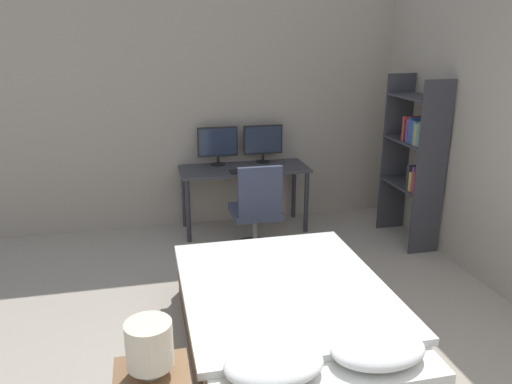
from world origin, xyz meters
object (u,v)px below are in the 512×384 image
object	(u,v)px
bed	(288,322)
bedside_lamp	(149,344)
office_chair	(256,217)
bookshelf	(417,152)
monitor_left	(218,144)
computer_mouse	(272,169)
keyboard	(247,171)
desk	(244,176)
monitor_right	(263,141)

from	to	relation	value
bed	bedside_lamp	distance (m)	1.28
office_chair	bookshelf	distance (m)	1.78
monitor_left	computer_mouse	distance (m)	0.69
office_chair	keyboard	bearing A→B (deg)	88.52
bedside_lamp	keyboard	size ratio (longest dim) A/B	0.80
monitor_left	keyboard	size ratio (longest dim) A/B	1.20
bedside_lamp	monitor_left	size ratio (longest dim) A/B	0.67
desk	computer_mouse	world-z (taller)	computer_mouse
keyboard	office_chair	world-z (taller)	office_chair
monitor_left	office_chair	world-z (taller)	monitor_left
bed	desk	distance (m)	2.38
bedside_lamp	office_chair	bearing A→B (deg)	65.43
desk	monitor_right	bearing A→B (deg)	35.25
bedside_lamp	office_chair	distance (m)	2.65
monitor_left	computer_mouse	bearing A→B (deg)	-34.19
monitor_left	bookshelf	bearing A→B (deg)	-26.34
desk	keyboard	world-z (taller)	keyboard
bed	office_chair	bearing A→B (deg)	84.74
keyboard	office_chair	xyz separation A→B (m)	(-0.01, -0.49, -0.35)
office_chair	bookshelf	size ratio (longest dim) A/B	0.54
desk	monitor_left	size ratio (longest dim) A/B	3.14
bedside_lamp	monitor_left	xyz separation A→B (m)	(0.85, 3.25, 0.29)
bed	computer_mouse	size ratio (longest dim) A/B	28.74
desk	bookshelf	world-z (taller)	bookshelf
desk	keyboard	size ratio (longest dim) A/B	3.78
computer_mouse	office_chair	world-z (taller)	office_chair
bookshelf	bed	bearing A→B (deg)	-139.17
desk	monitor_left	bearing A→B (deg)	144.75
desk	monitor_left	xyz separation A→B (m)	(-0.26, 0.18, 0.34)
bed	bookshelf	xyz separation A→B (m)	(1.82, 1.58, 0.76)
bedside_lamp	office_chair	world-z (taller)	office_chair
desk	computer_mouse	xyz separation A→B (m)	(0.28, -0.18, 0.11)
bed	desk	bearing A→B (deg)	85.94
bookshelf	monitor_right	bearing A→B (deg)	145.75
monitor_right	computer_mouse	distance (m)	0.43
keyboard	bed	bearing A→B (deg)	-94.40
bedside_lamp	keyboard	bearing A→B (deg)	68.99
monitor_right	keyboard	xyz separation A→B (m)	(-0.26, -0.37, -0.24)
desk	office_chair	bearing A→B (deg)	-91.08
bedside_lamp	monitor_left	bearing A→B (deg)	75.41
monitor_left	monitor_right	xyz separation A→B (m)	(0.52, 0.00, 0.00)
bed	computer_mouse	bearing A→B (deg)	78.38
bedside_lamp	monitor_left	distance (m)	3.38
monitor_right	office_chair	size ratio (longest dim) A/B	0.47
office_chair	bookshelf	bearing A→B (deg)	-3.18
desk	office_chair	xyz separation A→B (m)	(-0.01, -0.67, -0.25)
monitor_left	bed	bearing A→B (deg)	-87.83
bedside_lamp	bookshelf	xyz separation A→B (m)	(2.77, 2.30, 0.31)
monitor_right	office_chair	distance (m)	1.08
bedside_lamp	desk	distance (m)	3.26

